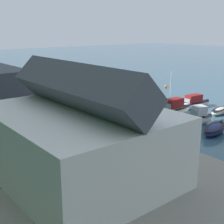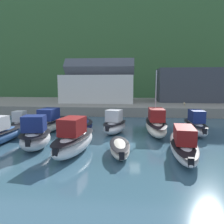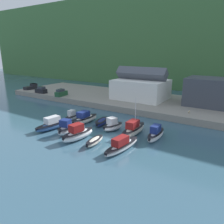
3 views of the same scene
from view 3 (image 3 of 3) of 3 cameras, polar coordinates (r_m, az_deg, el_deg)
name	(u,v)px [view 3 (image 3 of 3)]	position (r m, az deg, el deg)	size (l,w,h in m)	color
ground_plane	(109,138)	(39.13, -0.84, -6.71)	(320.00, 320.00, 0.00)	#385B70
hillside_backdrop	(212,42)	(123.94, 24.70, 16.29)	(240.00, 77.83, 37.88)	#42703D
quay_promenade	(162,104)	(61.34, 12.91, 2.01)	(99.21, 22.71, 1.52)	gray
harbor_clubhouse	(141,88)	(63.16, 7.51, 6.30)	(14.62, 11.32, 9.06)	white
moored_boat_0	(72,116)	(49.36, -10.38, -1.14)	(1.82, 4.16, 2.27)	silver
moored_boat_1	(84,119)	(46.87, -7.23, -1.73)	(2.71, 7.57, 2.63)	white
moored_boat_2	(102,122)	(45.70, -2.70, -2.56)	(3.21, 5.64, 1.10)	navy
moored_boat_3	(113,126)	(42.23, 0.15, -3.59)	(3.23, 5.01, 2.62)	silver
moored_boat_4	(133,129)	(40.20, 5.60, -4.56)	(2.20, 8.13, 6.89)	white
moored_boat_5	(156,134)	(38.86, 11.36, -5.66)	(1.89, 6.37, 2.65)	white
moored_boat_6	(54,124)	(44.67, -14.95, -3.10)	(3.02, 8.64, 2.54)	#33568E
moored_boat_7	(66,129)	(41.30, -11.86, -4.25)	(3.12, 4.79, 2.86)	silver
moored_boat_8	(78,134)	(38.43, -8.94, -5.62)	(2.97, 6.96, 2.89)	white
moored_boat_9	(94,141)	(36.53, -4.60, -7.56)	(2.14, 5.05, 0.99)	white
moored_boat_10	(122,145)	(34.24, 2.51, -8.69)	(2.74, 8.43, 2.25)	silver
parked_car_0	(41,90)	(75.16, -18.03, 5.44)	(4.26, 1.94, 2.16)	black
parked_car_1	(61,93)	(68.66, -13.14, 4.88)	(2.32, 4.40, 2.16)	#1E4C2D
pickup_truck_0	(32,87)	(84.00, -20.28, 6.19)	(2.19, 4.82, 1.90)	black
dog_on_quay	(189,112)	(50.83, 19.48, 0.06)	(0.36, 0.88, 0.68)	tan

